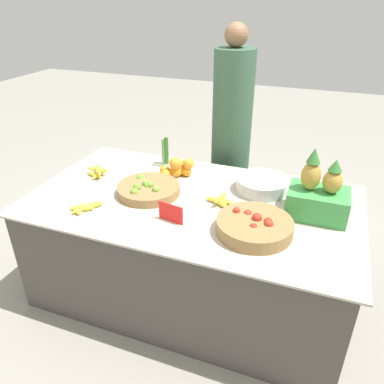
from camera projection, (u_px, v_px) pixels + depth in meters
ground_plane at (192, 287)px, 2.46m from camera, size 12.00×12.00×0.00m
market_table at (192, 246)px, 2.30m from camera, size 1.86×1.04×0.66m
lime_bowl at (148, 189)px, 2.19m from camera, size 0.37×0.37×0.08m
tomato_basket at (254, 226)px, 1.83m from camera, size 0.38×0.38×0.10m
orange_pile at (177, 168)px, 2.39m from camera, size 0.22×0.22×0.14m
metal_bowl at (262, 184)px, 2.22m from camera, size 0.31×0.31×0.08m
price_sign at (171, 213)px, 1.92m from camera, size 0.14×0.03×0.10m
produce_crate at (318, 196)px, 1.94m from camera, size 0.31×0.22×0.37m
veg_bundle at (165, 151)px, 2.53m from camera, size 0.03×0.06×0.19m
banana_bunch_front_left at (220, 200)px, 2.09m from camera, size 0.16×0.13×0.05m
banana_bunch_back_center at (85, 207)px, 2.03m from camera, size 0.16×0.17×0.04m
banana_bunch_middle_left at (98, 172)px, 2.40m from camera, size 0.15×0.16×0.06m
vendor_person at (231, 144)px, 2.76m from camera, size 0.28×0.28×1.54m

